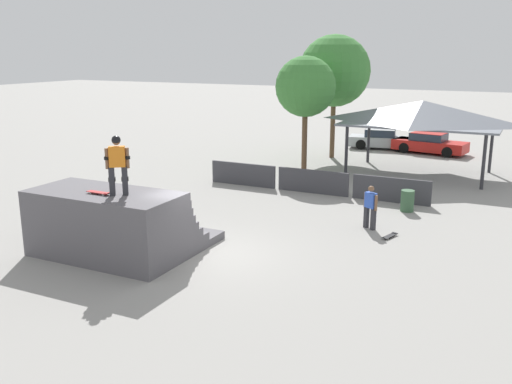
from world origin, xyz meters
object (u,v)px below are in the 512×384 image
tree_far_back (334,71)px  skateboard_on_deck (99,192)px  parked_car_red (429,144)px  skater_on_deck (117,161)px  skateboard_on_ground (390,236)px  bystander_walking (370,205)px  parked_car_silver (381,139)px  trash_bin (407,201)px  tree_beside_pavilion (306,87)px

tree_far_back → skateboard_on_deck: bearing=-91.9°
skateboard_on_deck → parked_car_red: (5.61, 23.32, -1.52)m
skater_on_deck → tree_far_back: (0.07, 19.17, 1.96)m
skateboard_on_ground → parked_car_red: (-1.71, 17.30, 0.54)m
skater_on_deck → bystander_walking: size_ratio=1.12×
tree_far_back → parked_car_silver: tree_far_back is taller
skateboard_on_ground → trash_bin: size_ratio=0.94×
skater_on_deck → skateboard_on_ground: bearing=5.5°
skateboard_on_ground → tree_beside_pavilion: (-6.77, 9.14, 4.31)m
skateboard_on_deck → bystander_walking: size_ratio=0.51×
skater_on_deck → tree_far_back: size_ratio=0.25×
parked_car_red → tree_beside_pavilion: bearing=-112.6°
skater_on_deck → tree_far_back: bearing=54.3°
tree_far_back → trash_bin: (6.48, -9.81, -4.61)m
skater_on_deck → parked_car_red: size_ratio=0.39×
bystander_walking → skateboard_on_ground: bystander_walking is taller
tree_far_back → parked_car_red: bearing=38.7°
bystander_walking → parked_car_red: (-0.80, 16.65, -0.27)m
skater_on_deck → bystander_walking: skater_on_deck is taller
skateboard_on_deck → skater_on_deck: bearing=19.1°
skateboard_on_deck → parked_car_red: skateboard_on_deck is taller
skateboard_on_deck → skateboard_on_ground: bearing=40.7°
tree_beside_pavilion → parked_car_red: tree_beside_pavilion is taller
skateboard_on_ground → parked_car_silver: (-4.81, 17.73, 0.54)m
trash_bin → tree_far_back: bearing=123.4°
skateboard_on_deck → tree_beside_pavilion: tree_beside_pavilion is taller
skateboard_on_deck → tree_beside_pavilion: size_ratio=0.14×
tree_far_back → trash_bin: bearing=-56.6°
bystander_walking → parked_car_silver: (-3.91, 17.08, -0.27)m
bystander_walking → skateboard_on_ground: (0.90, -0.65, -0.82)m
bystander_walking → tree_beside_pavilion: tree_beside_pavilion is taller
trash_bin → parked_car_red: bearing=96.3°
trash_bin → parked_car_red: size_ratio=0.19×
skater_on_deck → parked_car_silver: size_ratio=0.41×
skater_on_deck → trash_bin: 11.72m
skateboard_on_deck → parked_car_red: size_ratio=0.18×
skater_on_deck → skateboard_on_deck: bearing=162.4°
tree_far_back → parked_car_red: (4.95, 3.97, -4.43)m
trash_bin → parked_car_silver: size_ratio=0.20×
skater_on_deck → skateboard_on_deck: size_ratio=2.19×
bystander_walking → trash_bin: bystander_walking is taller
parked_car_silver → tree_beside_pavilion: bearing=-112.9°
bystander_walking → tree_beside_pavilion: 10.89m
tree_beside_pavilion → skateboard_on_deck: bearing=-92.0°
tree_beside_pavilion → parked_car_red: (5.07, 8.16, -3.76)m
skateboard_on_deck → tree_far_back: (0.66, 19.36, 2.91)m
skateboard_on_ground → parked_car_red: parked_car_red is taller
skateboard_on_ground → trash_bin: bearing=18.8°
skateboard_on_deck → parked_car_silver: (2.50, 23.75, -1.52)m
skateboard_on_deck → parked_car_silver: bearing=85.2°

